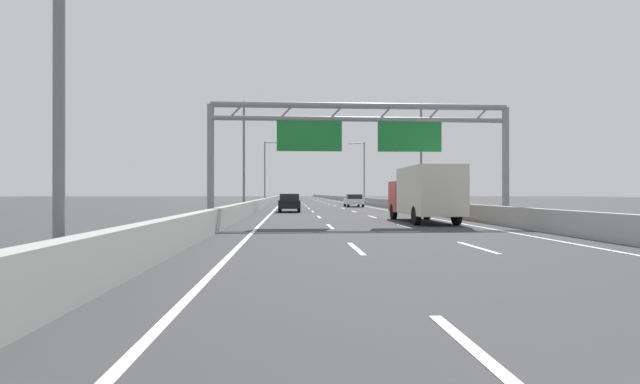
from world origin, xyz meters
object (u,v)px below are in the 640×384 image
streetlamp_left_mid (247,149)px  streetlamp_left_far (266,168)px  black_car (289,203)px  streetlamp_right_far (363,169)px  orange_car (292,198)px  box_truck (425,193)px  white_car (354,200)px  streetlamp_right_mid (418,150)px  green_car (291,196)px  sign_gantry (361,132)px

streetlamp_left_mid → streetlamp_left_far: size_ratio=1.00×
black_car → streetlamp_right_far: bearing=70.8°
streetlamp_left_far → streetlamp_right_far: 14.93m
black_car → orange_car: bearing=89.5°
streetlamp_left_far → box_truck: 48.78m
streetlamp_left_far → streetlamp_right_far: size_ratio=1.00×
streetlamp_left_far → white_car: size_ratio=2.09×
box_truck → streetlamp_right_mid: bearing=75.8°
streetlamp_right_far → green_car: 55.20m
streetlamp_left_far → orange_car: size_ratio=2.28×
streetlamp_left_mid → streetlamp_right_far: size_ratio=1.00×
orange_car → sign_gantry: bearing=-86.5°
sign_gantry → green_car: size_ratio=3.69×
sign_gantry → orange_car: sign_gantry is taller
black_car → green_car: black_car is taller
streetlamp_right_far → streetlamp_left_far: bearing=180.0°
orange_car → streetlamp_right_far: bearing=-34.3°
sign_gantry → green_car: sign_gantry is taller
black_car → box_truck: bearing=-63.5°
streetlamp_left_mid → box_truck: 19.20m
orange_car → streetlamp_right_mid: bearing=-74.6°
orange_car → black_car: black_car is taller
streetlamp_left_far → box_truck: bearing=-76.8°
streetlamp_left_mid → white_car: 18.64m
streetlamp_right_mid → white_car: 15.44m
streetlamp_right_mid → green_car: streetlamp_right_mid is taller
streetlamp_right_far → green_car: bearing=101.6°
streetlamp_right_mid → box_truck: 16.14m
streetlamp_right_mid → streetlamp_left_mid: bearing=180.0°
streetlamp_left_mid → streetlamp_right_far: same height
streetlamp_right_mid → white_car: (-3.81, 14.21, -4.66)m
orange_car → white_car: size_ratio=0.92×
sign_gantry → streetlamp_left_far: size_ratio=1.68×
green_car → box_truck: (7.23, -101.23, 0.90)m
streetlamp_left_far → box_truck: size_ratio=1.27×
streetlamp_left_mid → orange_car: 40.07m
streetlamp_right_mid → black_car: (-11.28, -0.28, -4.61)m
sign_gantry → streetlamp_right_far: size_ratio=1.68×
box_truck → streetlamp_right_far: bearing=85.4°
streetlamp_right_far → orange_car: bearing=145.7°
sign_gantry → green_car: (-3.59, 102.02, -4.07)m
box_truck → green_car: bearing=94.1°
white_car → black_car: bearing=-117.3°
streetlamp_left_mid → streetlamp_right_mid: same height
streetlamp_right_mid → streetlamp_left_far: (-14.93, 32.14, 0.00)m
white_car → box_truck: size_ratio=0.60×
sign_gantry → black_car: sign_gantry is taller
streetlamp_right_far → orange_car: size_ratio=2.28×
streetlamp_left_far → white_car: streetlamp_left_far is taller
orange_car → box_truck: box_truck is taller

